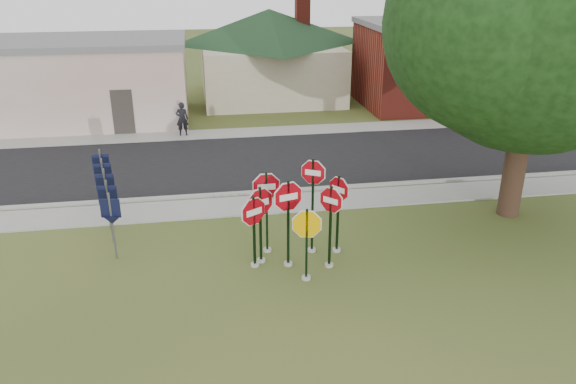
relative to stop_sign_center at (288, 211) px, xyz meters
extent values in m
plane|color=#384B1C|center=(0.26, -1.33, -1.65)|extent=(120.00, 120.00, 0.00)
cube|color=gray|center=(0.26, 4.17, -1.62)|extent=(60.00, 1.60, 0.06)
cube|color=black|center=(0.26, 8.67, -1.63)|extent=(60.00, 7.00, 0.04)
cube|color=gray|center=(0.26, 12.97, -1.62)|extent=(60.00, 1.60, 0.06)
cube|color=gray|center=(0.26, 5.17, -1.58)|extent=(60.00, 0.20, 0.14)
cylinder|color=#A5A39A|center=(0.00, 0.00, -1.61)|extent=(0.24, 0.24, 0.08)
cube|color=black|center=(0.00, 0.00, -0.39)|extent=(0.07, 0.07, 2.51)
cylinder|color=white|center=(0.00, 0.00, 0.41)|extent=(1.09, 0.34, 1.14)
cylinder|color=#980510|center=(0.00, 0.00, 0.41)|extent=(1.01, 0.32, 1.05)
cube|color=white|center=(0.00, 0.00, 0.41)|extent=(0.50, 0.16, 0.18)
cylinder|color=#A5A39A|center=(0.35, -0.80, -1.61)|extent=(0.24, 0.24, 0.08)
cube|color=black|center=(0.35, -0.80, -0.63)|extent=(0.07, 0.06, 2.03)
cylinder|color=white|center=(0.35, -0.80, -0.04)|extent=(1.05, 0.22, 1.07)
cylinder|color=#EDAE00|center=(0.35, -0.80, -0.04)|extent=(0.97, 0.21, 0.99)
cylinder|color=#A5A39A|center=(-0.91, 0.10, -1.61)|extent=(0.24, 0.24, 0.08)
cube|color=black|center=(-0.91, 0.10, -0.61)|extent=(0.08, 0.07, 2.08)
cylinder|color=white|center=(-0.91, 0.10, 0.00)|extent=(0.93, 0.59, 1.09)
cylinder|color=#980510|center=(-0.91, 0.10, 0.00)|extent=(0.87, 0.55, 1.01)
cube|color=white|center=(-0.91, 0.10, 0.00)|extent=(0.43, 0.27, 0.17)
cylinder|color=#A5A39A|center=(1.10, -0.25, -1.61)|extent=(0.24, 0.24, 0.08)
cube|color=black|center=(1.10, -0.25, -0.46)|extent=(0.08, 0.08, 2.38)
cylinder|color=white|center=(1.10, -0.25, 0.33)|extent=(0.68, 0.73, 0.98)
cylinder|color=#980510|center=(1.10, -0.25, 0.33)|extent=(0.63, 0.68, 0.91)
cube|color=white|center=(1.10, -0.25, 0.33)|extent=(0.32, 0.34, 0.16)
cylinder|color=#A5A39A|center=(0.81, 0.68, -1.61)|extent=(0.24, 0.24, 0.08)
cube|color=black|center=(0.81, 0.68, -0.23)|extent=(0.08, 0.07, 2.83)
cylinder|color=white|center=(0.81, 0.68, 0.79)|extent=(0.86, 0.48, 0.97)
cylinder|color=#980510|center=(0.81, 0.68, 0.79)|extent=(0.80, 0.45, 0.90)
cube|color=white|center=(0.81, 0.68, 0.79)|extent=(0.40, 0.22, 0.16)
cylinder|color=#A5A39A|center=(-0.47, 0.89, -1.61)|extent=(0.24, 0.24, 0.08)
cube|color=black|center=(-0.47, 0.89, -0.42)|extent=(0.06, 0.05, 2.45)
cylinder|color=white|center=(-0.47, 0.89, 0.37)|extent=(1.09, 0.03, 1.09)
cylinder|color=#980510|center=(-0.47, 0.89, 0.37)|extent=(1.01, 0.04, 1.00)
cube|color=white|center=(-0.47, 0.89, 0.37)|extent=(0.50, 0.02, 0.17)
cylinder|color=#A5A39A|center=(1.52, 0.57, -1.61)|extent=(0.24, 0.24, 0.08)
cube|color=black|center=(1.52, 0.57, -0.48)|extent=(0.08, 0.08, 2.34)
cylinder|color=white|center=(1.52, 0.57, 0.30)|extent=(0.58, 0.81, 0.98)
cylinder|color=#980510|center=(1.52, 0.57, 0.30)|extent=(0.54, 0.75, 0.91)
cube|color=white|center=(1.52, 0.57, 0.30)|extent=(0.27, 0.37, 0.16)
cylinder|color=#A5A39A|center=(-0.72, 0.32, -1.61)|extent=(0.24, 0.24, 0.08)
cube|color=black|center=(-0.72, 0.32, -0.52)|extent=(0.08, 0.07, 2.25)
cylinder|color=white|center=(-0.72, 0.32, 0.15)|extent=(1.02, 0.54, 1.14)
cylinder|color=#980510|center=(-0.72, 0.32, 0.15)|extent=(0.95, 0.50, 1.06)
cube|color=white|center=(-0.72, 0.32, 0.15)|extent=(0.47, 0.25, 0.18)
cube|color=#59595E|center=(-4.74, 1.17, -0.65)|extent=(0.05, 0.05, 2.00)
cube|color=black|center=(-4.74, 1.17, -0.10)|extent=(0.55, 0.13, 0.55)
cone|color=black|center=(-4.74, 1.17, -0.45)|extent=(0.65, 0.65, 0.25)
cube|color=#59595E|center=(-4.94, 2.17, -0.65)|extent=(0.05, 0.05, 2.00)
cube|color=black|center=(-4.94, 2.17, -0.10)|extent=(0.55, 0.09, 0.55)
cone|color=black|center=(-4.94, 2.17, -0.45)|extent=(0.62, 0.62, 0.25)
cube|color=#59595E|center=(-5.14, 3.17, -0.65)|extent=(0.05, 0.05, 2.00)
cube|color=black|center=(-5.14, 3.17, -0.10)|extent=(0.55, 0.05, 0.55)
cone|color=black|center=(-5.14, 3.17, -0.45)|extent=(0.58, 0.58, 0.25)
cube|color=#59595E|center=(-5.34, 4.17, -0.65)|extent=(0.05, 0.05, 2.00)
cube|color=black|center=(-5.34, 4.17, -0.10)|extent=(0.55, 0.05, 0.55)
cone|color=black|center=(-5.34, 4.17, -0.45)|extent=(0.58, 0.58, 0.25)
cube|color=#59595E|center=(-5.54, 5.17, -0.65)|extent=(0.05, 0.05, 2.00)
cube|color=black|center=(-5.54, 5.17, -0.10)|extent=(0.55, 0.09, 0.55)
cone|color=black|center=(-5.54, 5.17, -0.45)|extent=(0.62, 0.62, 0.25)
cube|color=silver|center=(-8.74, 16.67, 0.35)|extent=(12.00, 6.00, 4.00)
cube|color=slate|center=(-8.74, 16.67, 2.40)|extent=(12.20, 6.20, 0.30)
cube|color=#332D28|center=(-5.74, 13.69, -0.55)|extent=(1.00, 0.10, 2.20)
cube|color=beige|center=(2.26, 20.67, -0.05)|extent=(8.00, 8.00, 3.20)
pyramid|color=#16321B|center=(2.26, 20.67, 3.55)|extent=(11.60, 11.60, 2.00)
cube|color=maroon|center=(4.26, 20.67, 3.35)|extent=(0.80, 0.80, 1.60)
cube|color=maroon|center=(12.26, 17.17, 0.60)|extent=(10.00, 6.00, 4.50)
cube|color=slate|center=(12.26, 17.17, 2.95)|extent=(10.20, 6.20, 0.30)
cube|color=white|center=(10.26, 14.22, 0.95)|extent=(2.00, 0.08, 0.90)
cylinder|color=black|center=(7.76, 2.17, 0.87)|extent=(0.70, 0.70, 5.03)
sphere|color=black|center=(7.76, 2.17, 4.82)|extent=(8.35, 8.35, 8.35)
cylinder|color=black|center=(22.26, 24.67, 0.35)|extent=(0.50, 0.50, 4.00)
imported|color=black|center=(-2.96, 12.94, -0.78)|extent=(0.59, 0.40, 1.61)
camera|label=1|loc=(-2.21, -13.41, 6.17)|focal=35.00mm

